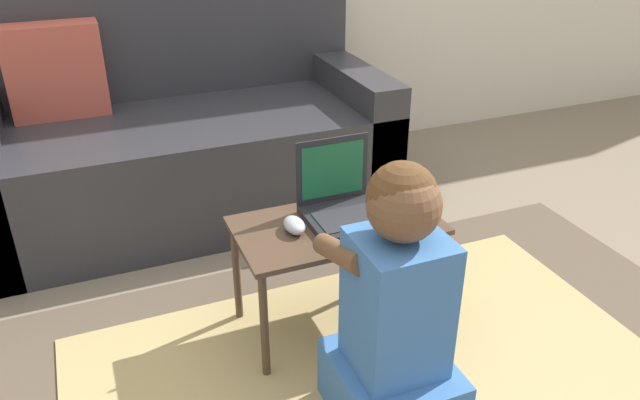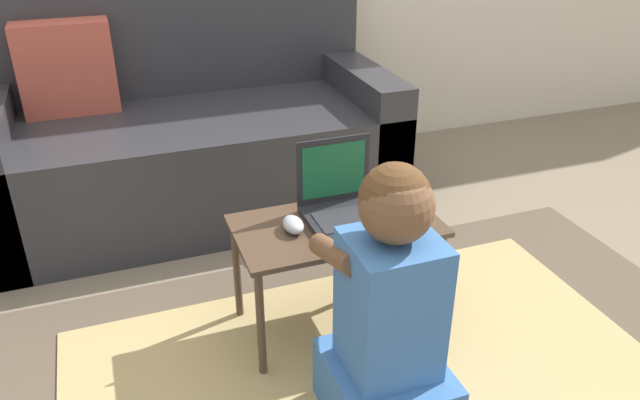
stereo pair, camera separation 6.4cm
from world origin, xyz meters
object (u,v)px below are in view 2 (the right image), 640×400
laptop_desk (336,237)px  laptop (343,206)px  couch (189,138)px  person_seated (388,321)px  computer_mouse (293,225)px

laptop_desk → laptop: laptop is taller
couch → person_seated: (0.25, -1.42, 0.02)m
computer_mouse → laptop_desk: bearing=-1.2°
person_seated → laptop: bearing=82.7°
laptop → person_seated: bearing=-97.3°
laptop → person_seated: size_ratio=0.31×
computer_mouse → person_seated: bearing=-75.6°
computer_mouse → person_seated: size_ratio=0.13×
couch → laptop_desk: couch is taller
laptop_desk → computer_mouse: size_ratio=6.44×
laptop_desk → computer_mouse: bearing=178.8°
computer_mouse → person_seated: (0.11, -0.42, -0.07)m
laptop_desk → computer_mouse: computer_mouse is taller
couch → laptop_desk: bearing=-74.8°
laptop → laptop_desk: bearing=-139.0°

